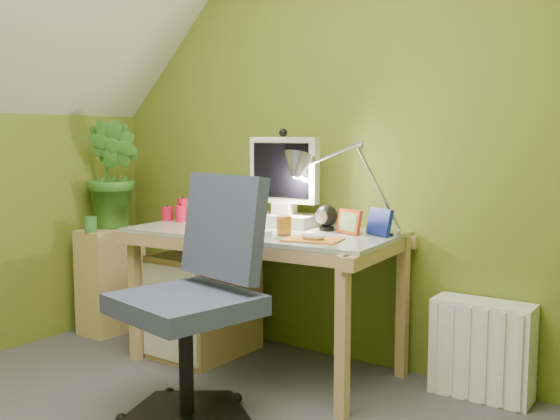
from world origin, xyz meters
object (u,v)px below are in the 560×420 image
Objects in this scene: side_ledge at (111,280)px; radiator at (482,349)px; desk at (264,299)px; desk_lamp at (362,167)px; task_chair at (185,299)px; monitor at (284,180)px; potted_plant at (114,174)px.

radiator is at bearing 7.69° from side_ledge.
side_ledge is at bearing 176.33° from desk.
task_chair is (-0.33, -0.88, -0.51)m from desk_lamp.
desk_lamp is at bearing 81.11° from task_chair.
desk_lamp is at bearing 17.00° from desk.
desk_lamp reaches higher than task_chair.
desk is 1.14m from side_ledge.
task_chair reaches higher than desk.
task_chair reaches higher than side_ledge.
task_chair is at bearing -87.95° from monitor.
desk_lamp reaches higher than desk.
desk is at bearing -166.71° from radiator.
desk is 2.13× the size of side_ledge.
radiator is at bearing -0.81° from monitor.
side_ledge is 0.96× the size of potted_plant.
monitor is 0.75× the size of desk_lamp.
side_ledge is (-1.14, -0.02, -0.04)m from desk.
radiator is (1.03, 0.09, -0.73)m from monitor.
desk is at bearing 111.51° from task_chair.
desk_lamp is at bearing 7.26° from side_ledge.
radiator is (2.17, 0.29, -0.09)m from side_ledge.
desk_lamp is 1.00m from radiator.
radiator is (0.58, 0.09, -0.81)m from desk_lamp.
radiator is at bearing 58.50° from task_chair.
desk is 1.07m from radiator.
monitor is at bearing -176.42° from radiator.
desk_lamp is 1.43× the size of radiator.
side_ledge is (-1.59, -0.20, -0.72)m from desk_lamp.
desk is 0.62m from monitor.
desk is at bearing 1.12° from side_ledge.
desk_lamp is 1.07m from task_chair.
radiator is (0.91, 0.97, -0.30)m from task_chair.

